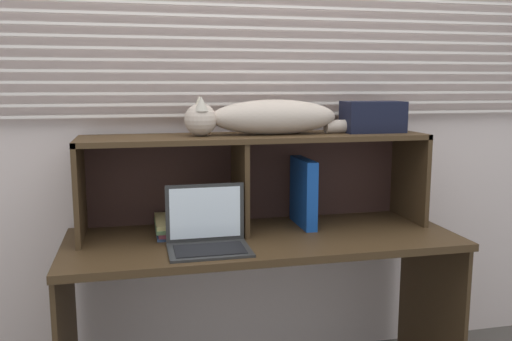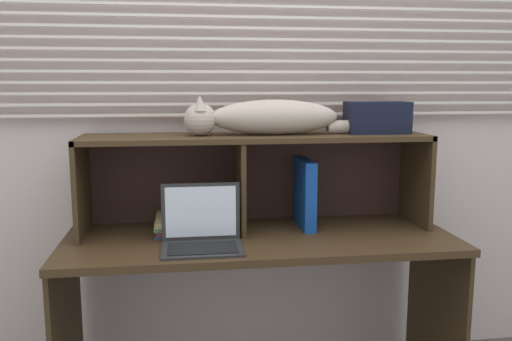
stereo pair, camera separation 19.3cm
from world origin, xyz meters
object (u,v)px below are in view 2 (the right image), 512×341
cat (267,118)px  binder_upright (304,193)px  book_stack (179,224)px  storage_box (377,118)px  laptop (202,233)px

cat → binder_upright: size_ratio=2.99×
book_stack → storage_box: 0.97m
book_stack → storage_box: size_ratio=0.99×
cat → binder_upright: bearing=0.0°
laptop → book_stack: size_ratio=1.16×
cat → laptop: cat is taller
laptop → binder_upright: (0.46, 0.24, 0.10)m
book_stack → binder_upright: bearing=0.1°
laptop → book_stack: 0.26m
book_stack → laptop: bearing=-70.3°
cat → book_stack: size_ratio=3.38×
laptop → cat: bearing=39.7°
binder_upright → book_stack: binder_upright is taller
cat → book_stack: 0.59m
book_stack → cat: bearing=0.1°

